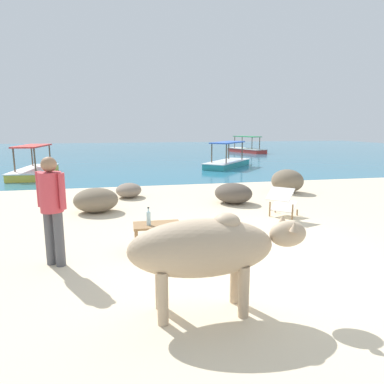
{
  "coord_description": "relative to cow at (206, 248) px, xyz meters",
  "views": [
    {
      "loc": [
        -1.98,
        -4.76,
        2.08
      ],
      "look_at": [
        -0.35,
        3.0,
        0.55
      ],
      "focal_mm": 31.9,
      "sensor_mm": 36.0,
      "label": 1
    }
  ],
  "objects": [
    {
      "name": "bottle",
      "position": [
        -0.47,
        1.92,
        -0.15
      ],
      "size": [
        0.07,
        0.07,
        0.3
      ],
      "color": "#A3C6D1",
      "rests_on": "low_bench_table"
    },
    {
      "name": "boat_yellow",
      "position": [
        -4.45,
        11.98,
        -0.5
      ],
      "size": [
        1.41,
        3.75,
        1.29
      ],
      "rotation": [
        0.0,
        0.0,
        1.5
      ],
      "color": "gold",
      "rests_on": "water_surface"
    },
    {
      "name": "cow",
      "position": [
        0.0,
        0.0,
        0.0
      ],
      "size": [
        2.0,
        0.65,
        1.13
      ],
      "rotation": [
        0.0,
        0.0,
        6.24
      ],
      "color": "tan",
      "rests_on": "sand_beach"
    },
    {
      "name": "deck_chair_near",
      "position": [
        2.67,
        3.56,
        -0.36
      ],
      "size": [
        0.91,
        0.92,
        0.68
      ],
      "rotation": [
        0.0,
        0.0,
        0.81
      ],
      "color": "olive",
      "rests_on": "sand_beach"
    },
    {
      "name": "boat_teal",
      "position": [
        4.51,
        13.34,
        -0.5
      ],
      "size": [
        3.26,
        3.54,
        1.29
      ],
      "rotation": [
        0.0,
        0.0,
        0.87
      ],
      "color": "teal",
      "rests_on": "water_surface"
    },
    {
      "name": "boat_red",
      "position": [
        9.08,
        22.61,
        -0.5
      ],
      "size": [
        2.27,
        3.85,
        1.29
      ],
      "rotation": [
        0.0,
        0.0,
        1.9
      ],
      "color": "#C63833",
      "rests_on": "water_surface"
    },
    {
      "name": "water_surface",
      "position": [
        1.11,
        23.37,
        -0.79
      ],
      "size": [
        60.0,
        36.0,
        0.03
      ],
      "primitive_type": "cube",
      "color": "teal",
      "rests_on": "ground"
    },
    {
      "name": "shore_rock_large",
      "position": [
        -0.67,
        6.55,
        -0.54
      ],
      "size": [
        0.92,
        0.98,
        0.42
      ],
      "primitive_type": "ellipsoid",
      "rotation": [
        0.0,
        0.0,
        1.3
      ],
      "color": "gray",
      "rests_on": "sand_beach"
    },
    {
      "name": "sand_beach",
      "position": [
        1.11,
        1.37,
        -0.77
      ],
      "size": [
        18.0,
        14.0,
        0.04
      ],
      "primitive_type": "cube",
      "color": "beige",
      "rests_on": "ground"
    },
    {
      "name": "low_bench_table",
      "position": [
        -0.33,
        1.96,
        -0.35
      ],
      "size": [
        0.77,
        0.46,
        0.48
      ],
      "rotation": [
        0.0,
        0.0,
        -0.02
      ],
      "color": "olive",
      "rests_on": "sand_beach"
    },
    {
      "name": "person_standing",
      "position": [
        -1.87,
        1.75,
        0.2
      ],
      "size": [
        0.44,
        0.32,
        1.62
      ],
      "rotation": [
        0.0,
        0.0,
        4.12
      ],
      "color": "#4C4C51",
      "rests_on": "sand_beach"
    },
    {
      "name": "shore_rock_flat",
      "position": [
        -1.49,
        4.94,
        -0.45
      ],
      "size": [
        1.06,
        0.86,
        0.59
      ],
      "primitive_type": "ellipsoid",
      "rotation": [
        0.0,
        0.0,
        0.0
      ],
      "color": "#756651",
      "rests_on": "sand_beach"
    },
    {
      "name": "shore_rock_medium",
      "position": [
        2.07,
        5.17,
        -0.47
      ],
      "size": [
        1.32,
        1.27,
        0.55
      ],
      "primitive_type": "ellipsoid",
      "rotation": [
        0.0,
        0.0,
        2.51
      ],
      "color": "brown",
      "rests_on": "sand_beach"
    },
    {
      "name": "shore_rock_small",
      "position": [
        4.22,
        6.31,
        -0.39
      ],
      "size": [
        1.3,
        1.29,
        0.72
      ],
      "primitive_type": "ellipsoid",
      "rotation": [
        0.0,
        0.0,
        2.38
      ],
      "color": "#756651",
      "rests_on": "sand_beach"
    }
  ]
}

